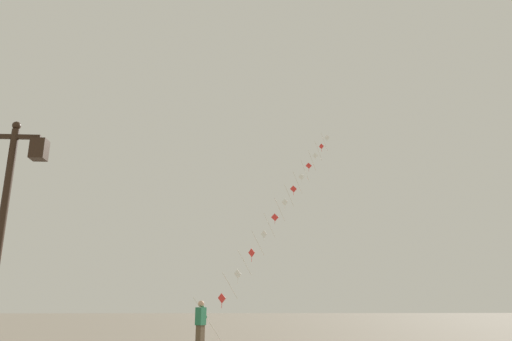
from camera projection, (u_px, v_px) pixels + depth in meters
twin_lantern_lamp_post at (6, 199)px, 8.71m from camera, size 1.25×0.28×4.97m
kite_train at (285, 203)px, 26.41m from camera, size 8.71×13.90×13.65m
kite_flyer at (201, 324)px, 16.53m from camera, size 0.42×0.61×1.71m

